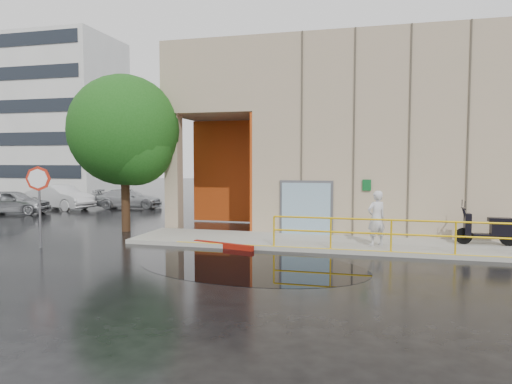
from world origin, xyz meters
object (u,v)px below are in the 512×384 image
at_px(person, 376,218).
at_px(scooter, 487,220).
at_px(car_b, 60,197).
at_px(car_c, 129,199).
at_px(tree_near, 127,135).
at_px(red_curb, 223,245).
at_px(car_a, 12,202).
at_px(stop_sign, 39,189).

xyz_separation_m(person, scooter, (3.66, 1.03, -0.06)).
bearing_deg(car_b, car_c, -52.95).
distance_m(scooter, tree_near, 14.22).
bearing_deg(scooter, tree_near, 177.57).
xyz_separation_m(red_curb, car_b, (-13.71, 9.45, 0.66)).
bearing_deg(tree_near, red_curb, -26.36).
xyz_separation_m(person, tree_near, (-10.21, 1.56, 3.03)).
height_order(red_curb, car_a, car_a).
bearing_deg(stop_sign, person, 18.74).
bearing_deg(stop_sign, car_c, 113.00).
height_order(person, scooter, person).
bearing_deg(car_a, tree_near, -125.62).
bearing_deg(stop_sign, tree_near, 81.37).
height_order(person, red_curb, person).
relative_size(scooter, car_c, 0.47).
height_order(red_curb, tree_near, tree_near).
bearing_deg(red_curb, tree_near, 153.64).
distance_m(red_curb, tree_near, 6.94).
bearing_deg(stop_sign, scooter, 19.54).
height_order(scooter, tree_near, tree_near).
bearing_deg(car_a, scooter, -113.66).
distance_m(scooter, car_c, 20.84).
bearing_deg(car_b, red_curb, -111.04).
xyz_separation_m(car_b, car_c, (3.78, 1.64, -0.15)).
bearing_deg(car_b, tree_near, -115.22).
relative_size(car_b, tree_near, 0.69).
height_order(scooter, car_b, scooter).
bearing_deg(stop_sign, red_curb, 20.38).
height_order(car_a, car_b, car_b).
distance_m(person, red_curb, 5.32).
bearing_deg(person, car_c, -68.00).
bearing_deg(person, tree_near, -42.77).
distance_m(person, stop_sign, 11.60).
bearing_deg(red_curb, scooter, 12.62).
distance_m(scooter, car_b, 23.72).
distance_m(person, car_c, 18.18).
distance_m(car_b, tree_near, 11.58).
bearing_deg(red_curb, car_c, 131.84).
bearing_deg(car_a, stop_sign, -146.13).
height_order(car_c, tree_near, tree_near).
height_order(person, stop_sign, stop_sign).
bearing_deg(red_curb, person, 10.42).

